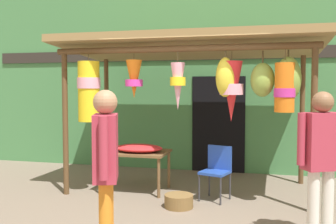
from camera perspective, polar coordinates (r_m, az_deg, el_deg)
ground_plane at (r=6.05m, az=2.38°, el=-13.27°), size 30.00×30.00×0.00m
shop_facade at (r=8.21m, az=5.93°, el=5.15°), size 10.91×0.29×3.97m
market_stall_canopy at (r=6.39m, az=3.57°, el=7.61°), size 4.33×2.20×2.60m
display_table at (r=6.60m, az=-4.88°, el=-6.44°), size 1.11×0.76×0.68m
flower_heap_on_table at (r=6.50m, az=-4.28°, el=-5.37°), size 0.82×0.57×0.12m
folding_chair at (r=6.15m, az=7.28°, el=-8.20°), size 0.50×0.50×0.84m
wicker_basket_by_table at (r=5.78m, az=1.61°, el=-13.09°), size 0.42×0.42×0.19m
vendor_in_orange at (r=4.59m, az=21.86°, el=-5.87°), size 0.54×0.38×1.72m
shopper_by_bananas at (r=3.79m, az=-9.22°, el=-7.41°), size 0.34×0.57×1.73m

